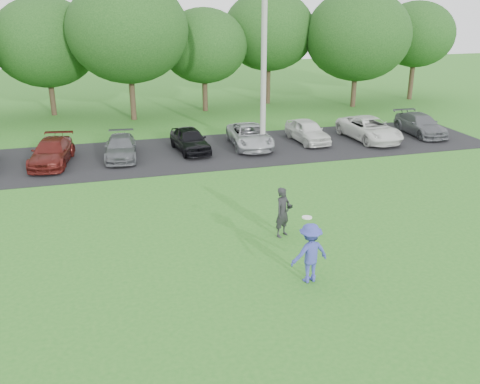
% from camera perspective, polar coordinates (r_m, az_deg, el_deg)
% --- Properties ---
extents(ground, '(100.00, 100.00, 0.00)m').
position_cam_1_polar(ground, '(15.65, 3.52, -8.81)').
color(ground, '#276D1F').
rests_on(ground, ground).
extents(parking_lot, '(32.00, 6.50, 0.03)m').
position_cam_1_polar(parking_lot, '(27.35, -5.42, 4.18)').
color(parking_lot, black).
rests_on(parking_lot, ground).
extents(utility_pole, '(0.28, 0.28, 10.24)m').
position_cam_1_polar(utility_pole, '(27.02, 2.57, 15.09)').
color(utility_pole, gray).
rests_on(utility_pole, ground).
extents(frisbee_player, '(1.21, 0.81, 2.10)m').
position_cam_1_polar(frisbee_player, '(15.05, 7.47, -6.45)').
color(frisbee_player, '#373E9D').
rests_on(frisbee_player, ground).
extents(camera_bystander, '(0.74, 0.67, 1.70)m').
position_cam_1_polar(camera_bystander, '(17.70, 4.59, -2.16)').
color(camera_bystander, black).
rests_on(camera_bystander, ground).
extents(parked_cars, '(28.86, 5.12, 1.23)m').
position_cam_1_polar(parked_cars, '(27.31, -5.49, 5.46)').
color(parked_cars, '#521216').
rests_on(parked_cars, parking_lot).
extents(tree_row, '(42.39, 9.85, 8.64)m').
position_cam_1_polar(tree_row, '(36.24, -6.21, 16.03)').
color(tree_row, '#38281C').
rests_on(tree_row, ground).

